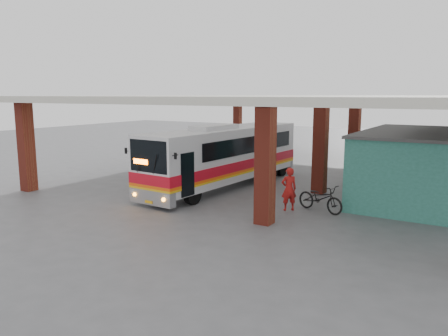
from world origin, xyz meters
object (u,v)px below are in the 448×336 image
coach_bus (225,156)px  red_chair (373,174)px  pedestrian (289,189)px  motorcycle (320,198)px

coach_bus → red_chair: 8.46m
pedestrian → red_chair: 8.39m
coach_bus → motorcycle: size_ratio=5.27×
motorcycle → red_chair: 7.77m
red_chair → pedestrian: bearing=-93.9°
coach_bus → pedestrian: bearing=-25.6°
motorcycle → pedestrian: 1.32m
motorcycle → coach_bus: bearing=88.0°
coach_bus → motorcycle: 6.30m
coach_bus → motorcycle: (5.84, -2.12, -1.05)m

